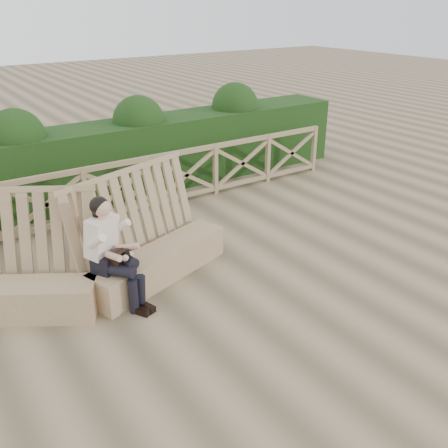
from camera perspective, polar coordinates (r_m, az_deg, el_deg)
ground at (r=7.19m, az=0.00°, el=-8.14°), size 60.00×60.00×0.00m
bench at (r=7.31m, az=-15.62°, el=-4.85°), size 4.52×1.90×1.62m
woman at (r=6.82m, az=-12.79°, el=-2.79°), size 0.70×0.98×1.55m
guardrail at (r=9.76m, az=-11.64°, el=3.99°), size 10.10×0.09×1.10m
hedge at (r=10.76m, az=-14.29°, el=6.77°), size 12.00×1.20×1.50m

